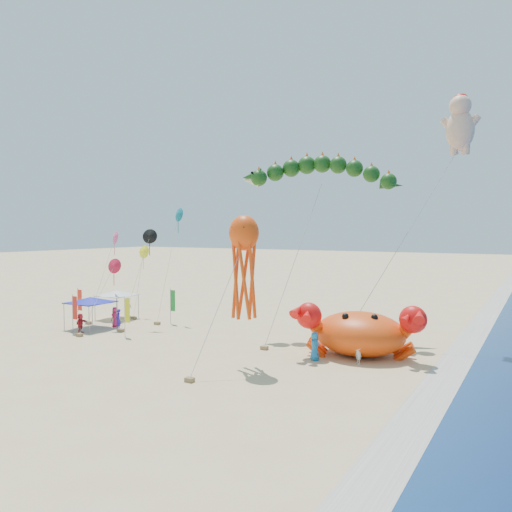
{
  "coord_description": "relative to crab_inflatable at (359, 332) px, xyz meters",
  "views": [
    {
      "loc": [
        16.77,
        -30.3,
        8.46
      ],
      "look_at": [
        -2.0,
        2.0,
        6.5
      ],
      "focal_mm": 35.0,
      "sensor_mm": 36.0,
      "label": 1
    }
  ],
  "objects": [
    {
      "name": "ground",
      "position": [
        -6.12,
        -1.82,
        -1.62
      ],
      "size": [
        320.0,
        320.0,
        0.0
      ],
      "primitive_type": "plane",
      "color": "#D1B784",
      "rests_on": "ground"
    },
    {
      "name": "foam_strip",
      "position": [
        5.88,
        -1.82,
        -1.61
      ],
      "size": [
        320.0,
        320.0,
        0.0
      ],
      "primitive_type": "plane",
      "color": "silver",
      "rests_on": "ground"
    },
    {
      "name": "crab_inflatable",
      "position": [
        0.0,
        0.0,
        0.0
      ],
      "size": [
        8.36,
        6.73,
        3.66
      ],
      "color": "#EF450C",
      "rests_on": "ground"
    },
    {
      "name": "dragon_kite",
      "position": [
        -5.04,
        4.96,
        11.06
      ],
      "size": [
        12.42,
        9.87,
        14.04
      ],
      "color": "#143E11",
      "rests_on": "ground"
    },
    {
      "name": "cherub_kite",
      "position": [
        4.97,
        7.47,
        14.68
      ],
      "size": [
        8.3,
        6.68,
        18.43
      ],
      "color": "#FBBB99",
      "rests_on": "ground"
    },
    {
      "name": "octopus_kite",
      "position": [
        -5.4,
        -5.99,
        5.06
      ],
      "size": [
        2.08,
        5.41,
        9.37
      ],
      "color": "#FF490D",
      "rests_on": "ground"
    },
    {
      "name": "canopy_blue",
      "position": [
        -23.03,
        -2.49,
        0.83
      ],
      "size": [
        3.62,
        3.62,
        2.71
      ],
      "color": "gray",
      "rests_on": "ground"
    },
    {
      "name": "canopy_white",
      "position": [
        -24.58,
        2.05,
        0.83
      ],
      "size": [
        3.38,
        3.38,
        2.71
      ],
      "color": "gray",
      "rests_on": "ground"
    },
    {
      "name": "feather_flags",
      "position": [
        -21.07,
        -1.72,
        0.4
      ],
      "size": [
        8.57,
        7.27,
        3.2
      ],
      "color": "gray",
      "rests_on": "ground"
    },
    {
      "name": "beachgoers",
      "position": [
        -16.96,
        -1.23,
        -0.74
      ],
      "size": [
        25.89,
        8.9,
        1.84
      ],
      "color": "white",
      "rests_on": "ground"
    },
    {
      "name": "small_kites",
      "position": [
        -21.51,
        1.78,
        5.07
      ],
      "size": [
        7.59,
        9.46,
        10.54
      ],
      "color": "#FCFF1C",
      "rests_on": "ground"
    }
  ]
}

